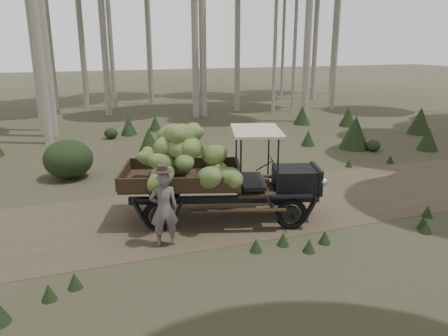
% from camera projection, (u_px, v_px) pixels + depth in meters
% --- Properties ---
extents(ground, '(120.00, 120.00, 0.00)m').
position_uv_depth(ground, '(271.00, 204.00, 11.74)').
color(ground, '#473D2B').
rests_on(ground, ground).
extents(dirt_track, '(70.00, 4.00, 0.01)m').
position_uv_depth(dirt_track, '(271.00, 204.00, 11.74)').
color(dirt_track, brown).
rests_on(dirt_track, ground).
extents(banana_truck, '(5.04, 2.97, 2.46)m').
position_uv_depth(banana_truck, '(203.00, 164.00, 10.34)').
color(banana_truck, black).
rests_on(banana_truck, ground).
extents(farmer, '(0.64, 0.48, 1.79)m').
position_uv_depth(farmer, '(164.00, 208.00, 9.15)').
color(farmer, '#5C5854').
rests_on(farmer, ground).
extents(undergrowth, '(23.99, 22.35, 1.35)m').
position_uv_depth(undergrowth, '(270.00, 173.00, 12.64)').
color(undergrowth, '#233319').
rests_on(undergrowth, ground).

